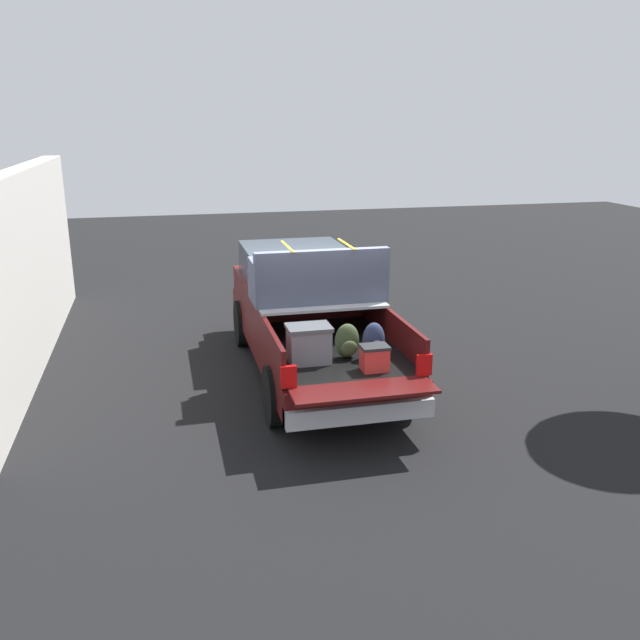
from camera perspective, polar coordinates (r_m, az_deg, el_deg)
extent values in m
plane|color=black|center=(11.11, -0.73, -4.57)|extent=(40.00, 40.00, 0.00)
cube|color=#470F0F|center=(10.89, -0.74, -1.51)|extent=(5.50, 1.92, 0.45)
cube|color=black|center=(9.71, 0.83, -2.29)|extent=(2.80, 1.80, 0.04)
cube|color=#470F0F|center=(9.46, -4.63, -1.40)|extent=(2.80, 0.06, 0.50)
cube|color=#470F0F|center=(9.90, 6.06, -0.61)|extent=(2.80, 0.06, 0.50)
cube|color=#470F0F|center=(10.91, -0.95, 1.13)|extent=(0.06, 1.80, 0.50)
cube|color=#470F0F|center=(8.20, 3.74, -5.99)|extent=(0.55, 1.80, 0.04)
cube|color=#B2B2B7|center=(10.28, -0.23, 1.71)|extent=(1.25, 1.92, 0.04)
cube|color=#470F0F|center=(12.03, -2.18, 2.60)|extent=(2.30, 1.92, 0.50)
cube|color=#2D3842|center=(11.82, -2.11, 4.91)|extent=(1.94, 1.76, 0.53)
cube|color=#470F0F|center=(13.33, -3.33, 3.72)|extent=(0.40, 1.82, 0.38)
cube|color=#B2B2B7|center=(8.48, 3.39, -7.79)|extent=(0.24, 1.92, 0.24)
cube|color=red|center=(8.17, -2.69, -4.85)|extent=(0.06, 0.20, 0.28)
cube|color=red|center=(8.65, 8.85, -3.80)|extent=(0.06, 0.20, 0.28)
cylinder|color=black|center=(12.46, -6.48, -0.24)|extent=(0.84, 0.30, 0.84)
cylinder|color=black|center=(12.78, 1.37, 0.29)|extent=(0.84, 0.30, 0.84)
cylinder|color=black|center=(9.20, -3.68, -6.44)|extent=(0.84, 0.30, 0.84)
cylinder|color=black|center=(9.63, 6.74, -5.44)|extent=(0.84, 0.30, 0.84)
cube|color=slate|center=(8.98, -0.95, -2.20)|extent=(0.40, 0.55, 0.46)
cube|color=#505359|center=(8.90, -0.96, -0.65)|extent=(0.44, 0.59, 0.05)
ellipsoid|color=#384728|center=(9.15, 2.31, -1.77)|extent=(0.20, 0.34, 0.48)
ellipsoid|color=#384728|center=(9.08, 2.49, -2.42)|extent=(0.09, 0.24, 0.21)
ellipsoid|color=#283351|center=(9.14, 4.58, -1.75)|extent=(0.20, 0.32, 0.51)
ellipsoid|color=#283351|center=(9.07, 4.78, -2.42)|extent=(0.09, 0.22, 0.22)
cube|color=red|center=(8.74, 4.65, -3.35)|extent=(0.26, 0.34, 0.30)
cube|color=#262628|center=(8.69, 4.68, -2.30)|extent=(0.28, 0.36, 0.04)
cube|color=#4C5166|center=(10.23, -0.23, 2.96)|extent=(0.83, 2.02, 0.42)
cube|color=#4C5166|center=(9.82, 0.22, 4.83)|extent=(0.16, 2.02, 0.40)
cube|color=#4C5166|center=(10.04, -5.37, 4.50)|extent=(0.59, 0.20, 0.22)
cube|color=#4C5166|center=(10.44, 4.59, 5.00)|extent=(0.59, 0.20, 0.22)
cube|color=yellow|center=(10.00, -2.78, 6.26)|extent=(0.93, 0.03, 0.02)
cube|color=yellow|center=(10.21, 2.26, 6.48)|extent=(0.93, 0.03, 0.02)
cube|color=silver|center=(12.41, -23.61, 4.13)|extent=(8.55, 0.36, 3.25)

